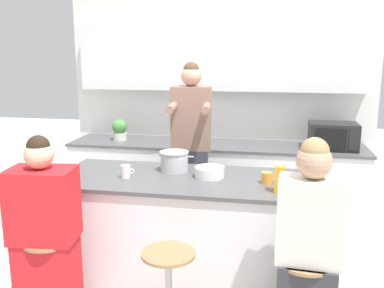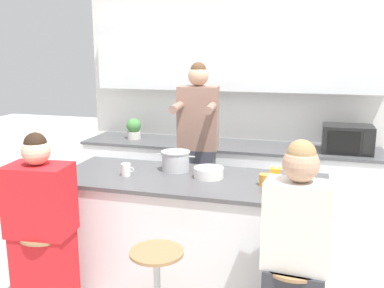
{
  "view_description": "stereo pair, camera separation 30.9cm",
  "coord_description": "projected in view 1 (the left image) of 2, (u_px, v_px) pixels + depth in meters",
  "views": [
    {
      "loc": [
        0.59,
        -3.11,
        1.89
      ],
      "look_at": [
        0.0,
        0.08,
        1.18
      ],
      "focal_mm": 40.0,
      "sensor_mm": 36.0,
      "label": 1
    },
    {
      "loc": [
        0.89,
        -3.04,
        1.89
      ],
      "look_at": [
        0.0,
        0.08,
        1.18
      ],
      "focal_mm": 40.0,
      "sensor_mm": 36.0,
      "label": 2
    }
  ],
  "objects": [
    {
      "name": "coffee_cup_near",
      "position": [
        126.0,
        171.0,
        3.3
      ],
      "size": [
        0.11,
        0.07,
        0.1
      ],
      "color": "white",
      "rests_on": "kitchen_island"
    },
    {
      "name": "wall_back",
      "position": [
        219.0,
        82.0,
        4.9
      ],
      "size": [
        3.51,
        0.22,
        2.7
      ],
      "color": "silver",
      "rests_on": "ground_plane"
    },
    {
      "name": "bar_stool_leftmost",
      "position": [
        51.0,
        283.0,
        2.91
      ],
      "size": [
        0.38,
        0.38,
        0.66
      ],
      "color": "#997047",
      "rests_on": "ground_plane"
    },
    {
      "name": "back_counter",
      "position": [
        215.0,
        182.0,
        4.83
      ],
      "size": [
        3.25,
        0.65,
        0.88
      ],
      "color": "silver",
      "rests_on": "ground_plane"
    },
    {
      "name": "cooking_pot",
      "position": [
        174.0,
        161.0,
        3.47
      ],
      "size": [
        0.32,
        0.24,
        0.16
      ],
      "color": "#B7BABC",
      "rests_on": "kitchen_island"
    },
    {
      "name": "microwave",
      "position": [
        333.0,
        136.0,
        4.45
      ],
      "size": [
        0.49,
        0.34,
        0.28
      ],
      "color": "black",
      "rests_on": "back_counter"
    },
    {
      "name": "person_wrapped_blanket",
      "position": [
        46.0,
        242.0,
        2.85
      ],
      "size": [
        0.45,
        0.33,
        1.37
      ],
      "rotation": [
        0.0,
        0.0,
        0.11
      ],
      "color": "red",
      "rests_on": "ground_plane"
    },
    {
      "name": "juice_carton",
      "position": [
        280.0,
        179.0,
        2.95
      ],
      "size": [
        0.07,
        0.07,
        0.2
      ],
      "color": "gold",
      "rests_on": "kitchen_island"
    },
    {
      "name": "ground_plane",
      "position": [
        190.0,
        287.0,
        3.5
      ],
      "size": [
        16.0,
        16.0,
        0.0
      ],
      "primitive_type": "plane",
      "color": "beige"
    },
    {
      "name": "person_cooking",
      "position": [
        191.0,
        158.0,
        4.04
      ],
      "size": [
        0.42,
        0.58,
        1.79
      ],
      "rotation": [
        0.0,
        0.0,
        0.11
      ],
      "color": "#383842",
      "rests_on": "ground_plane"
    },
    {
      "name": "person_seated_near",
      "position": [
        308.0,
        262.0,
        2.55
      ],
      "size": [
        0.39,
        0.29,
        1.42
      ],
      "rotation": [
        0.0,
        0.0,
        -0.08
      ],
      "color": "#333338",
      "rests_on": "ground_plane"
    },
    {
      "name": "coffee_cup_far",
      "position": [
        267.0,
        178.0,
        3.16
      ],
      "size": [
        0.11,
        0.08,
        0.08
      ],
      "color": "orange",
      "rests_on": "kitchen_island"
    },
    {
      "name": "kitchen_island",
      "position": [
        190.0,
        233.0,
        3.4
      ],
      "size": [
        2.08,
        0.83,
        0.93
      ],
      "color": "black",
      "rests_on": "ground_plane"
    },
    {
      "name": "potted_plant",
      "position": [
        120.0,
        130.0,
        4.91
      ],
      "size": [
        0.17,
        0.17,
        0.24
      ],
      "color": "beige",
      "rests_on": "back_counter"
    },
    {
      "name": "fruit_bowl",
      "position": [
        210.0,
        172.0,
        3.31
      ],
      "size": [
        0.23,
        0.23,
        0.08
      ],
      "color": "white",
      "rests_on": "kitchen_island"
    },
    {
      "name": "banana_bunch",
      "position": [
        300.0,
        185.0,
        3.06
      ],
      "size": [
        0.14,
        0.1,
        0.05
      ],
      "color": "yellow",
      "rests_on": "kitchen_island"
    }
  ]
}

